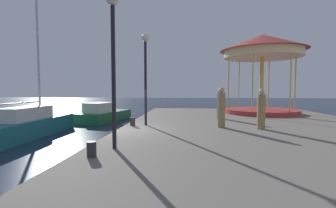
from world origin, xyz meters
name	(u,v)px	position (x,y,z in m)	size (l,w,h in m)	color
ground_plane	(119,147)	(0.00, 0.00, 0.00)	(120.00, 120.00, 0.00)	#162338
quay_dock	(267,140)	(6.31, 0.00, 0.40)	(12.62, 22.66, 0.80)	slate
sailboat_teal	(25,125)	(-5.49, 1.54, 0.64)	(1.90, 6.86, 7.87)	#19606B
motorboat_green	(104,114)	(-3.69, 8.11, 0.56)	(3.18, 5.35, 1.50)	#236638
carousel	(262,54)	(8.28, 7.42, 5.01)	(5.95, 5.95, 5.61)	#B23333
lamp_post_near_edge	(113,44)	(0.90, -3.40, 3.83)	(0.36, 0.36, 4.45)	black
lamp_post_mid_promenade	(145,63)	(1.00, 1.13, 3.77)	(0.36, 0.36, 4.34)	black
bollard_south	(92,149)	(0.59, -4.29, 1.00)	(0.24, 0.24, 0.40)	#2D2D33
bollard_center	(133,122)	(0.41, 0.86, 1.00)	(0.24, 0.24, 0.40)	#2D2D33
person_far_corner	(261,110)	(6.20, 0.46, 1.62)	(0.34, 0.34, 1.74)	#937A4C
person_near_carousel	(220,105)	(4.91, 4.11, 1.62)	(0.34, 0.34, 1.75)	#2D4C8C
person_mid_promenade	(221,109)	(4.54, 0.77, 1.65)	(0.34, 0.34, 1.82)	#937A4C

